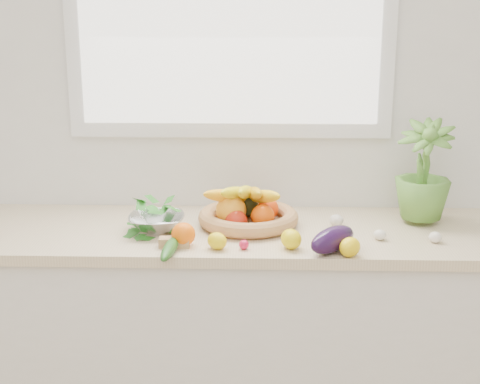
{
  "coord_description": "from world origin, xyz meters",
  "views": [
    {
      "loc": [
        0.12,
        -0.45,
        1.71
      ],
      "look_at": [
        0.05,
        1.93,
        1.05
      ],
      "focal_mm": 50.0,
      "sensor_mm": 36.0,
      "label": 1
    }
  ],
  "objects_px": {
    "eggplant": "(333,239)",
    "colander_with_spinach": "(157,218)",
    "apple": "(236,221)",
    "potted_herb": "(423,170)",
    "fruit_basket": "(247,212)",
    "cucumber": "(170,248)"
  },
  "relations": [
    {
      "from": "eggplant",
      "to": "cucumber",
      "type": "height_order",
      "value": "eggplant"
    },
    {
      "from": "potted_herb",
      "to": "colander_with_spinach",
      "type": "bearing_deg",
      "value": -171.73
    },
    {
      "from": "potted_herb",
      "to": "colander_with_spinach",
      "type": "xyz_separation_m",
      "value": [
        -1.01,
        -0.15,
        -0.16
      ]
    },
    {
      "from": "apple",
      "to": "colander_with_spinach",
      "type": "relative_size",
      "value": 0.39
    },
    {
      "from": "colander_with_spinach",
      "to": "fruit_basket",
      "type": "bearing_deg",
      "value": 14.7
    },
    {
      "from": "cucumber",
      "to": "potted_herb",
      "type": "relative_size",
      "value": 0.6
    },
    {
      "from": "eggplant",
      "to": "potted_herb",
      "type": "bearing_deg",
      "value": 41.87
    },
    {
      "from": "eggplant",
      "to": "fruit_basket",
      "type": "height_order",
      "value": "fruit_basket"
    },
    {
      "from": "eggplant",
      "to": "potted_herb",
      "type": "xyz_separation_m",
      "value": [
        0.37,
        0.34,
        0.17
      ]
    },
    {
      "from": "fruit_basket",
      "to": "potted_herb",
      "type": "bearing_deg",
      "value": 4.95
    },
    {
      "from": "apple",
      "to": "eggplant",
      "type": "relative_size",
      "value": 0.38
    },
    {
      "from": "apple",
      "to": "colander_with_spinach",
      "type": "height_order",
      "value": "colander_with_spinach"
    },
    {
      "from": "potted_herb",
      "to": "apple",
      "type": "bearing_deg",
      "value": -169.31
    },
    {
      "from": "potted_herb",
      "to": "eggplant",
      "type": "bearing_deg",
      "value": -138.13
    },
    {
      "from": "eggplant",
      "to": "colander_with_spinach",
      "type": "height_order",
      "value": "colander_with_spinach"
    },
    {
      "from": "apple",
      "to": "cucumber",
      "type": "distance_m",
      "value": 0.33
    },
    {
      "from": "apple",
      "to": "cucumber",
      "type": "height_order",
      "value": "apple"
    },
    {
      "from": "potted_herb",
      "to": "colander_with_spinach",
      "type": "height_order",
      "value": "potted_herb"
    },
    {
      "from": "potted_herb",
      "to": "cucumber",
      "type": "bearing_deg",
      "value": -157.84
    },
    {
      "from": "apple",
      "to": "colander_with_spinach",
      "type": "distance_m",
      "value": 0.3
    },
    {
      "from": "apple",
      "to": "potted_herb",
      "type": "xyz_separation_m",
      "value": [
        0.71,
        0.13,
        0.17
      ]
    },
    {
      "from": "cucumber",
      "to": "apple",
      "type": "bearing_deg",
      "value": 48.39
    }
  ]
}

